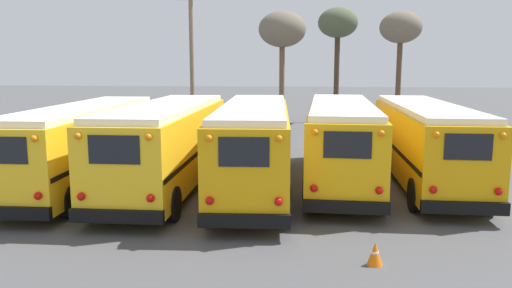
# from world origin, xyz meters

# --- Properties ---
(ground_plane) EXTENTS (160.00, 160.00, 0.00)m
(ground_plane) POSITION_xyz_m (0.00, 0.00, 0.00)
(ground_plane) COLOR #4C4C4F
(school_bus_0) EXTENTS (2.70, 10.70, 2.99)m
(school_bus_0) POSITION_xyz_m (-6.32, -0.87, 1.64)
(school_bus_0) COLOR yellow
(school_bus_0) RESTS_ON ground
(school_bus_1) EXTENTS (2.67, 10.62, 3.09)m
(school_bus_1) POSITION_xyz_m (-3.16, -0.94, 1.69)
(school_bus_1) COLOR yellow
(school_bus_1) RESTS_ON ground
(school_bus_2) EXTENTS (2.93, 10.88, 3.10)m
(school_bus_2) POSITION_xyz_m (0.00, -0.93, 1.70)
(school_bus_2) COLOR #E5A00C
(school_bus_2) RESTS_ON ground
(school_bus_3) EXTENTS (2.84, 10.59, 3.07)m
(school_bus_3) POSITION_xyz_m (3.16, 0.45, 1.68)
(school_bus_3) COLOR #EAAA0F
(school_bus_3) RESTS_ON ground
(school_bus_4) EXTENTS (2.55, 10.85, 3.01)m
(school_bus_4) POSITION_xyz_m (6.32, 0.86, 1.65)
(school_bus_4) COLOR #E5A00C
(school_bus_4) RESTS_ON ground
(utility_pole) EXTENTS (1.80, 0.25, 9.31)m
(utility_pole) POSITION_xyz_m (-4.83, 10.58, 4.86)
(utility_pole) COLOR #75604C
(utility_pole) RESTS_ON ground
(bare_tree_0) EXTENTS (3.26, 3.26, 8.06)m
(bare_tree_0) POSITION_xyz_m (0.18, 16.53, 6.72)
(bare_tree_0) COLOR brown
(bare_tree_0) RESTS_ON ground
(bare_tree_1) EXTENTS (2.79, 2.79, 7.95)m
(bare_tree_1) POSITION_xyz_m (8.09, 16.36, 6.73)
(bare_tree_1) COLOR brown
(bare_tree_1) RESTS_ON ground
(bare_tree_2) EXTENTS (3.06, 3.06, 8.76)m
(bare_tree_2) POSITION_xyz_m (4.23, 21.27, 7.40)
(bare_tree_2) COLOR #473323
(bare_tree_2) RESTS_ON ground
(fence_line) EXTENTS (20.70, 0.06, 1.42)m
(fence_line) POSITION_xyz_m (0.00, 8.07, 0.99)
(fence_line) COLOR #939399
(fence_line) RESTS_ON ground
(traffic_cone) EXTENTS (0.36, 0.36, 0.54)m
(traffic_cone) POSITION_xyz_m (3.41, -7.48, 0.27)
(traffic_cone) COLOR orange
(traffic_cone) RESTS_ON ground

